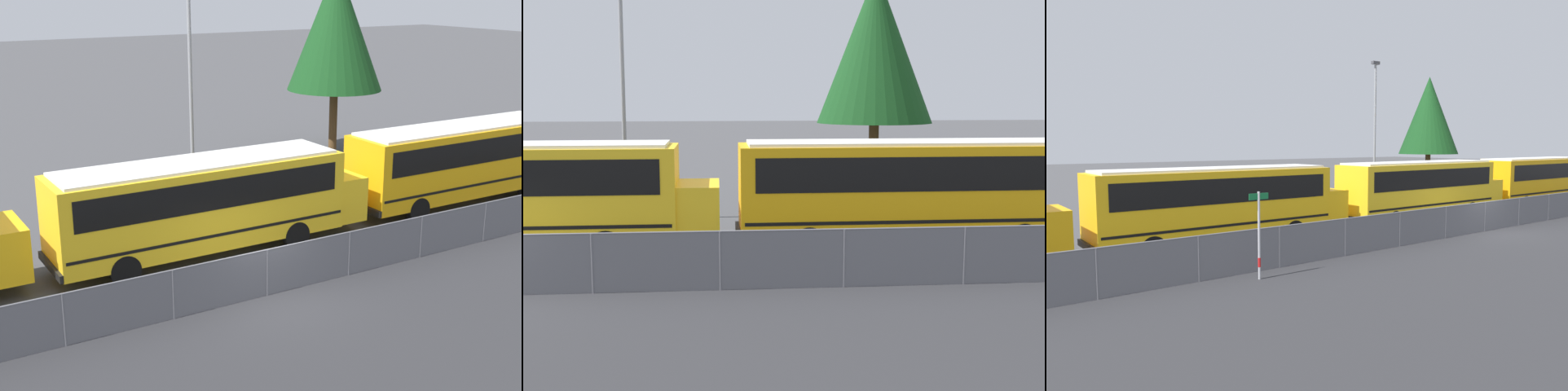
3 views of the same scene
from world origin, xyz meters
TOP-DOWN VIEW (x-y plane):
  - ground_plane at (0.00, 0.00)m, footprint 200.00×200.00m
  - road_strip at (0.00, -6.00)m, footprint 106.75×12.00m
  - fence at (-0.00, -0.00)m, footprint 72.82×0.07m
  - school_bus_2 at (0.04, 3.97)m, footprint 11.45×2.47m
  - school_bus_3 at (11.97, 3.95)m, footprint 11.45×2.47m
  - light_pole at (2.58, 10.34)m, footprint 0.60×0.24m
  - tree_1 at (12.90, 14.30)m, footprint 5.03×5.03m

SIDE VIEW (x-z plane):
  - ground_plane at x=0.00m, z-range 0.00..0.00m
  - road_strip at x=0.00m, z-range 0.00..0.01m
  - fence at x=0.00m, z-range 0.02..1.49m
  - school_bus_2 at x=0.04m, z-range 0.30..3.63m
  - school_bus_3 at x=11.97m, z-range 0.30..3.63m
  - light_pole at x=2.58m, z-range 0.39..10.14m
  - tree_1 at x=12.90m, z-range 1.68..11.63m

